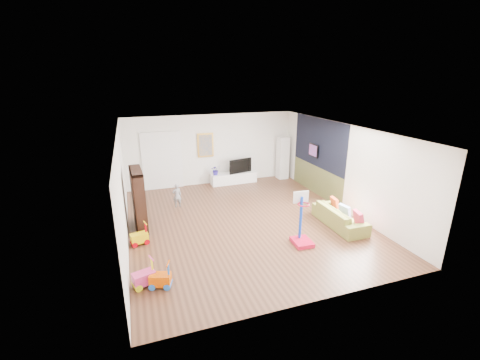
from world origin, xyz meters
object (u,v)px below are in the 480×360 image
object	(u,v)px
bookshelf	(139,199)
basketball_hoop	(303,219)
media_console	(234,178)
sofa	(340,217)

from	to	relation	value
bookshelf	basketball_hoop	size ratio (longest dim) A/B	1.24
media_console	basketball_hoop	world-z (taller)	basketball_hoop
sofa	basketball_hoop	size ratio (longest dim) A/B	1.36
media_console	sofa	xyz separation A→B (m)	(1.68, -4.58, 0.06)
media_console	bookshelf	distance (m)	4.70
media_console	bookshelf	size ratio (longest dim) A/B	1.08
basketball_hoop	sofa	bearing A→B (deg)	25.18
sofa	basketball_hoop	distance (m)	1.70
media_console	sofa	size ratio (longest dim) A/B	0.99
media_console	sofa	bearing A→B (deg)	-71.48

